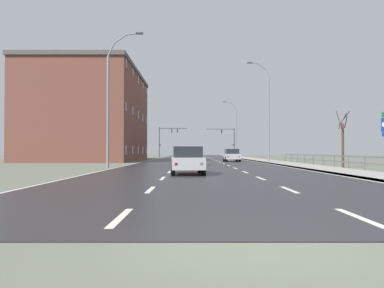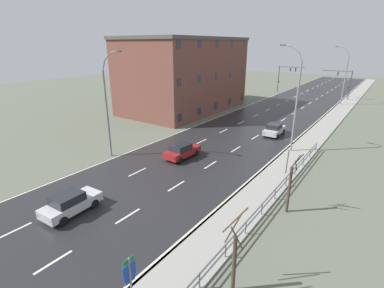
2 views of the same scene
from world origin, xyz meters
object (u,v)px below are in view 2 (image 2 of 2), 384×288
at_px(traffic_signal_right, 345,80).
at_px(street_lamp_midground, 295,102).
at_px(street_lamp_left_bank, 108,108).
at_px(car_distant, 70,203).
at_px(street_lamp_distant, 344,77).
at_px(highway_sign, 130,281).
at_px(car_near_left, 274,129).
at_px(traffic_signal_left, 285,74).
at_px(car_mid_centre, 182,151).
at_px(brick_building, 184,74).

bearing_deg(traffic_signal_right, street_lamp_midground, -88.94).
relative_size(street_lamp_left_bank, car_distant, 2.57).
bearing_deg(street_lamp_distant, highway_sign, -89.00).
bearing_deg(street_lamp_distant, car_near_left, -97.49).
bearing_deg(traffic_signal_right, street_lamp_left_bank, -105.80).
relative_size(highway_sign, traffic_signal_left, 0.51).
bearing_deg(street_lamp_left_bank, car_mid_centre, 31.87).
xyz_separation_m(street_lamp_distant, car_mid_centre, (-8.52, -39.59, -4.51)).
distance_m(street_lamp_left_bank, highway_sign, 20.01).
distance_m(highway_sign, traffic_signal_left, 65.07).
distance_m(traffic_signal_left, car_distant, 60.51).
bearing_deg(car_mid_centre, street_lamp_distant, 81.01).
bearing_deg(traffic_signal_left, brick_building, -106.67).
xyz_separation_m(highway_sign, brick_building, (-23.37, 34.72, 4.12)).
distance_m(car_mid_centre, car_distant, 12.66).
relative_size(street_lamp_left_bank, car_mid_centre, 2.57).
distance_m(highway_sign, car_near_left, 29.36).
relative_size(street_lamp_midground, traffic_signal_left, 1.77).
relative_size(highway_sign, car_distant, 0.78).
bearing_deg(brick_building, car_near_left, -16.82).
bearing_deg(car_mid_centre, street_lamp_midground, 48.03).
bearing_deg(car_mid_centre, street_lamp_left_bank, -144.98).
height_order(street_lamp_midground, car_mid_centre, street_lamp_midground).
xyz_separation_m(street_lamp_distant, brick_building, (-22.41, -20.68, 0.89)).
bearing_deg(car_distant, traffic_signal_left, 91.73).
distance_m(street_lamp_distant, car_distant, 53.16).
distance_m(street_lamp_distant, brick_building, 30.50).
xyz_separation_m(street_lamp_midground, highway_sign, (0.93, -24.32, -3.45)).
height_order(traffic_signal_left, car_near_left, traffic_signal_left).
bearing_deg(street_lamp_midground, car_mid_centre, -135.13).
relative_size(street_lamp_distant, car_mid_centre, 2.60).
xyz_separation_m(traffic_signal_left, car_distant, (5.22, -60.18, -3.63)).
bearing_deg(street_lamp_left_bank, traffic_signal_left, 88.90).
relative_size(traffic_signal_right, car_distant, 1.46).
bearing_deg(car_distant, highway_sign, -21.37).
bearing_deg(brick_building, traffic_signal_left, 73.33).
xyz_separation_m(street_lamp_midground, traffic_signal_left, (-13.87, 39.00, -1.10)).
bearing_deg(highway_sign, street_lamp_midground, 92.20).
height_order(street_lamp_midground, traffic_signal_left, street_lamp_midground).
bearing_deg(highway_sign, street_lamp_left_bank, 143.04).
height_order(street_lamp_left_bank, car_near_left, street_lamp_left_bank).
xyz_separation_m(street_lamp_distant, car_near_left, (-3.47, -26.40, -4.51)).
relative_size(car_mid_centre, car_near_left, 1.01).
relative_size(traffic_signal_right, brick_building, 0.27).
xyz_separation_m(street_lamp_distant, traffic_signal_right, (-0.67, 6.53, -1.21)).
bearing_deg(traffic_signal_right, highway_sign, -88.49).
bearing_deg(car_mid_centre, car_near_left, 72.21).
distance_m(street_lamp_midground, street_lamp_distant, 31.08).
height_order(highway_sign, car_near_left, highway_sign).
height_order(street_lamp_left_bank, traffic_signal_left, street_lamp_left_bank).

